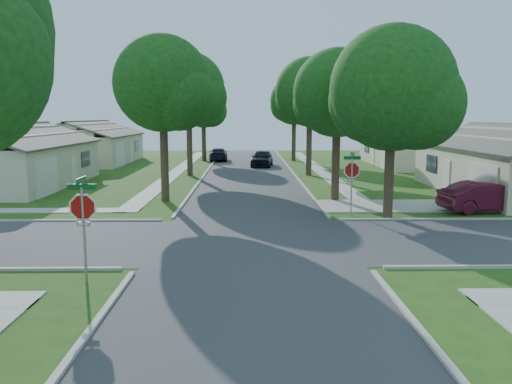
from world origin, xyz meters
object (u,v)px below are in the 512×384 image
object	(u,v)px
tree_w_near	(164,88)
house_ne_far	(417,149)
stop_sign_ne	(352,173)
tree_w_mid	(189,92)
tree_e_mid	(311,95)
tree_e_far	(295,103)
car_driveway	(487,197)
tree_w_far	(204,108)
car_curb_west	(218,154)
tree_ne_corner	(394,94)
house_nw_far	(89,148)
tree_e_near	(338,97)
stop_sign_sw	(83,212)
car_curb_east	(262,158)
house_nw_near	(9,164)

from	to	relation	value
tree_w_near	house_ne_far	xyz separation A→B (m)	(20.64, 19.99, -4.60)
stop_sign_ne	tree_w_mid	size ratio (longest dim) A/B	0.31
tree_e_mid	tree_e_far	world-z (taller)	tree_e_mid
house_ne_far	car_driveway	xyz separation A→B (m)	(-4.49, -23.50, -0.77)
tree_w_far	car_curb_west	size ratio (longest dim) A/B	1.75
tree_ne_corner	stop_sign_ne	bearing A→B (deg)	163.45
tree_w_near	house_ne_far	size ratio (longest dim) A/B	0.66
stop_sign_ne	house_nw_far	world-z (taller)	house_nw_far
tree_ne_corner	tree_w_far	bearing A→B (deg)	110.28
tree_e_far	tree_ne_corner	bearing A→B (deg)	-86.91
tree_e_near	tree_ne_corner	world-z (taller)	tree_ne_corner
car_curb_west	stop_sign_sw	bearing A→B (deg)	85.13
tree_w_far	house_nw_far	bearing A→B (deg)	-169.95
tree_w_near	house_nw_far	bearing A→B (deg)	116.27
tree_w_mid	tree_ne_corner	bearing A→B (deg)	-56.78
car_driveway	car_curb_west	size ratio (longest dim) A/B	0.99
tree_e_far	car_driveway	world-z (taller)	tree_e_far
stop_sign_sw	tree_e_far	bearing A→B (deg)	76.27
tree_w_near	car_curb_east	world-z (taller)	tree_w_near
stop_sign_ne	car_curb_west	xyz separation A→B (m)	(-7.90, 29.35, -1.37)
stop_sign_ne	house_nw_far	size ratio (longest dim) A/B	0.22
tree_w_mid	car_curb_east	xyz separation A→B (m)	(5.84, 7.04, -5.72)
tree_ne_corner	car_curb_west	size ratio (longest dim) A/B	1.89
tree_e_far	stop_sign_ne	bearing A→B (deg)	-90.10
car_curb_east	tree_ne_corner	bearing A→B (deg)	-70.45
stop_sign_sw	stop_sign_ne	size ratio (longest dim) A/B	1.00
stop_sign_sw	tree_w_mid	size ratio (longest dim) A/B	0.31
tree_e_mid	car_curb_west	distance (m)	16.27
stop_sign_sw	house_ne_far	distance (m)	39.55
tree_e_mid	tree_w_far	bearing A→B (deg)	125.90
tree_w_far	house_nw_near	world-z (taller)	tree_w_far
tree_e_near	car_driveway	size ratio (longest dim) A/B	1.83
stop_sign_ne	tree_w_mid	bearing A→B (deg)	119.80
tree_e_near	tree_e_far	xyz separation A→B (m)	(0.00, 25.00, 0.34)
house_nw_near	tree_w_near	bearing A→B (deg)	-27.83
tree_w_near	house_ne_far	bearing A→B (deg)	44.09
stop_sign_ne	tree_ne_corner	distance (m)	3.96
tree_e_mid	house_nw_far	bearing A→B (deg)	152.09
tree_e_mid	tree_w_mid	world-z (taller)	tree_w_mid
house_nw_far	tree_e_far	bearing A→B (deg)	5.53
stop_sign_sw	tree_w_far	distance (m)	38.86
tree_e_near	tree_w_far	bearing A→B (deg)	110.61
tree_e_near	tree_w_far	distance (m)	26.71
house_ne_far	house_nw_far	xyz separation A→B (m)	(-31.98, 3.00, 0.00)
tree_w_near	tree_w_mid	world-z (taller)	tree_w_mid
stop_sign_sw	tree_w_mid	bearing A→B (deg)	89.87
tree_e_near	car_curb_west	bearing A→B (deg)	107.62
tree_e_mid	house_ne_far	distance (m)	14.58
car_curb_west	stop_sign_ne	bearing A→B (deg)	102.41
tree_e_far	tree_w_near	size ratio (longest dim) A/B	0.97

